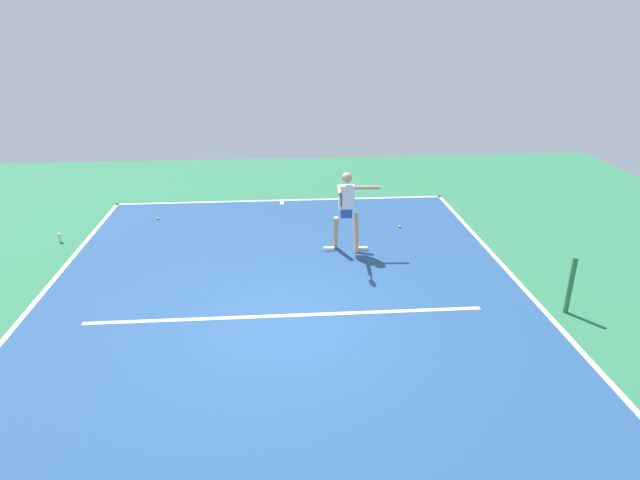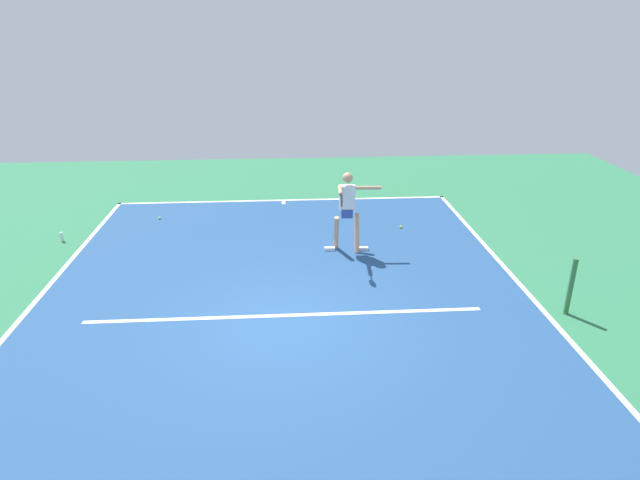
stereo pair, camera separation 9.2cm
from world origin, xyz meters
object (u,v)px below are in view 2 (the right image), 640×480
(net_post, at_px, (571,287))
(tennis_player, at_px, (347,207))
(tennis_ball_far_corner, at_px, (401,227))
(water_bottle, at_px, (62,237))
(tennis_ball_near_player, at_px, (160,218))

(net_post, xyz_separation_m, tennis_player, (3.57, -3.03, 0.51))
(net_post, bearing_deg, tennis_player, -40.31)
(tennis_ball_far_corner, xyz_separation_m, water_bottle, (8.12, 0.30, 0.08))
(tennis_player, distance_m, tennis_ball_far_corner, 2.24)
(tennis_ball_near_player, bearing_deg, tennis_ball_far_corner, 170.22)
(tennis_player, distance_m, water_bottle, 6.75)
(tennis_ball_far_corner, relative_size, water_bottle, 0.30)
(net_post, relative_size, tennis_player, 0.59)
(tennis_player, relative_size, water_bottle, 8.28)
(net_post, bearing_deg, tennis_ball_near_player, -33.35)
(tennis_ball_far_corner, distance_m, water_bottle, 8.12)
(water_bottle, bearing_deg, tennis_player, 171.29)
(net_post, relative_size, tennis_ball_far_corner, 16.21)
(net_post, xyz_separation_m, tennis_ball_far_corner, (2.06, -4.34, -0.50))
(tennis_player, height_order, water_bottle, tennis_player)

